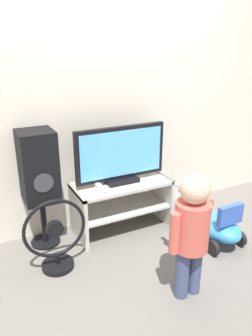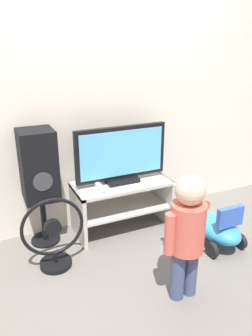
{
  "view_description": "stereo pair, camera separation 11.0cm",
  "coord_description": "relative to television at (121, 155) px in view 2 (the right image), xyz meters",
  "views": [
    {
      "loc": [
        -1.26,
        -2.34,
        1.72
      ],
      "look_at": [
        0.0,
        0.13,
        0.67
      ],
      "focal_mm": 35.0,
      "sensor_mm": 36.0,
      "label": 1
    },
    {
      "loc": [
        -1.16,
        -2.39,
        1.72
      ],
      "look_at": [
        0.0,
        0.13,
        0.67
      ],
      "focal_mm": 35.0,
      "sensor_mm": 36.0,
      "label": 2
    }
  ],
  "objects": [
    {
      "name": "ground_plane",
      "position": [
        0.0,
        -0.24,
        -0.76
      ],
      "size": [
        16.0,
        16.0,
        0.0
      ],
      "primitive_type": "plane",
      "color": "slate"
    },
    {
      "name": "tv_stand",
      "position": [
        0.0,
        -0.02,
        -0.44
      ],
      "size": [
        0.93,
        0.43,
        0.49
      ],
      "color": "beige",
      "rests_on": "ground_plane"
    },
    {
      "name": "television",
      "position": [
        0.0,
        0.0,
        0.0
      ],
      "size": [
        0.88,
        0.2,
        0.54
      ],
      "color": "black",
      "rests_on": "tv_stand"
    },
    {
      "name": "speaker_tower",
      "position": [
        -0.74,
        0.07,
        -0.03
      ],
      "size": [
        0.3,
        0.32,
        1.06
      ],
      "color": "black",
      "rests_on": "ground_plane"
    },
    {
      "name": "wall_back",
      "position": [
        0.0,
        0.28,
        0.54
      ],
      "size": [
        10.0,
        0.06,
        2.6
      ],
      "color": "silver",
      "rests_on": "ground_plane"
    },
    {
      "name": "game_console",
      "position": [
        -0.25,
        -0.11,
        -0.24
      ],
      "size": [
        0.04,
        0.2,
        0.05
      ],
      "color": "white",
      "rests_on": "tv_stand"
    },
    {
      "name": "floor_fan",
      "position": [
        -0.74,
        -0.33,
        -0.48
      ],
      "size": [
        0.51,
        0.26,
        0.62
      ],
      "color": "black",
      "rests_on": "ground_plane"
    },
    {
      "name": "ride_on_toy",
      "position": [
        0.66,
        -0.64,
        -0.59
      ],
      "size": [
        0.35,
        0.54,
        0.44
      ],
      "color": "#338CD1",
      "rests_on": "ground_plane"
    },
    {
      "name": "remote_primary",
      "position": [
        0.27,
        -0.15,
        -0.25
      ],
      "size": [
        0.06,
        0.13,
        0.03
      ],
      "color": "white",
      "rests_on": "tv_stand"
    },
    {
      "name": "child",
      "position": [
        0.02,
        -1.04,
        -0.2
      ],
      "size": [
        0.36,
        0.52,
        0.94
      ],
      "color": "#3F4C72",
      "rests_on": "ground_plane"
    }
  ]
}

